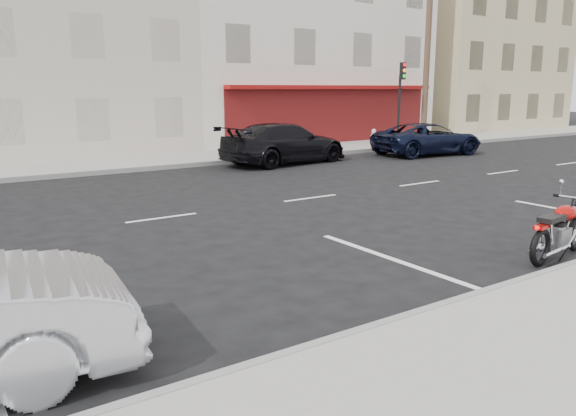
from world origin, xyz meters
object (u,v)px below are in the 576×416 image
at_px(fire_hydrant, 374,136).
at_px(car_far, 285,143).
at_px(traffic_light, 401,92).
at_px(utility_pole, 428,47).
at_px(suv_far, 428,139).

xyz_separation_m(fire_hydrant, car_far, (-6.78, -2.52, 0.22)).
bearing_deg(traffic_light, utility_pole, 7.61).
bearing_deg(suv_far, traffic_light, -20.37).
distance_m(suv_far, car_far, 6.63).
xyz_separation_m(fire_hydrant, suv_far, (-0.23, -3.57, 0.13)).
relative_size(utility_pole, traffic_light, 2.37).
bearing_deg(suv_far, fire_hydrant, 2.91).
relative_size(traffic_light, fire_hydrant, 5.28).
distance_m(utility_pole, car_far, 11.33).
distance_m(traffic_light, fire_hydrant, 2.53).
bearing_deg(traffic_light, fire_hydrant, 173.64).
xyz_separation_m(utility_pole, traffic_light, (-2.00, -0.27, -2.18)).
relative_size(utility_pole, fire_hydrant, 12.50).
xyz_separation_m(utility_pole, suv_far, (-3.73, -3.67, -4.07)).
distance_m(utility_pole, fire_hydrant, 5.48).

